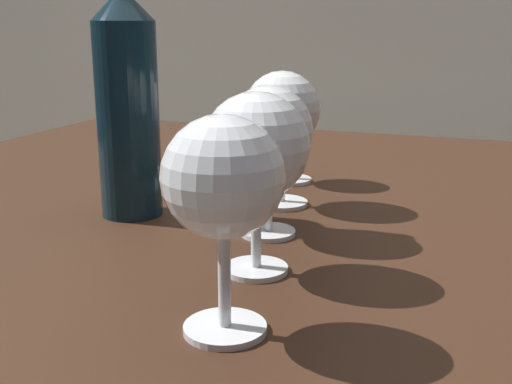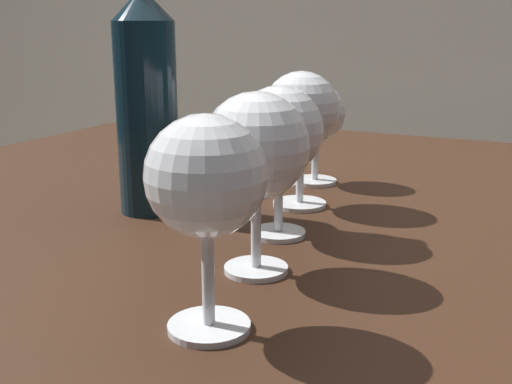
{
  "view_description": "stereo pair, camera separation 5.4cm",
  "coord_description": "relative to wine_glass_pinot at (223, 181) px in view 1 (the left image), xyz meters",
  "views": [
    {
      "loc": [
        0.19,
        -0.75,
        0.98
      ],
      "look_at": [
        0.01,
        -0.26,
        0.84
      ],
      "focal_mm": 44.81,
      "sensor_mm": 36.0,
      "label": 1
    },
    {
      "loc": [
        0.24,
        -0.73,
        0.98
      ],
      "look_at": [
        0.01,
        -0.26,
        0.84
      ],
      "focal_mm": 44.81,
      "sensor_mm": 36.0,
      "label": 2
    }
  ],
  "objects": [
    {
      "name": "wine_glass_pinot",
      "position": [
        0.0,
        0.0,
        0.0
      ],
      "size": [
        0.08,
        0.08,
        0.15
      ],
      "color": "white",
      "rests_on": "dining_table"
    },
    {
      "name": "dining_table",
      "position": [
        -0.03,
        0.37,
        -0.2
      ],
      "size": [
        1.3,
        0.99,
        0.77
      ],
      "color": "#382114",
      "rests_on": "ground_plane"
    },
    {
      "name": "wine_glass_merlot",
      "position": [
        -0.06,
        0.32,
        0.0
      ],
      "size": [
        0.09,
        0.09,
        0.16
      ],
      "color": "white",
      "rests_on": "dining_table"
    },
    {
      "name": "wine_glass_chardonnay",
      "position": [
        -0.09,
        0.44,
        -0.02
      ],
      "size": [
        0.08,
        0.08,
        0.13
      ],
      "color": "white",
      "rests_on": "dining_table"
    },
    {
      "name": "wine_bottle",
      "position": [
        -0.21,
        0.23,
        0.02
      ],
      "size": [
        0.07,
        0.07,
        0.34
      ],
      "color": "#0F232D",
      "rests_on": "dining_table"
    },
    {
      "name": "wine_glass_cabernet",
      "position": [
        -0.04,
        0.21,
        -0.0
      ],
      "size": [
        0.09,
        0.09,
        0.15
      ],
      "color": "white",
      "rests_on": "dining_table"
    },
    {
      "name": "wine_glass_white",
      "position": [
        -0.02,
        0.11,
        0.0
      ],
      "size": [
        0.09,
        0.09,
        0.16
      ],
      "color": "white",
      "rests_on": "dining_table"
    }
  ]
}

